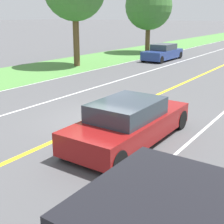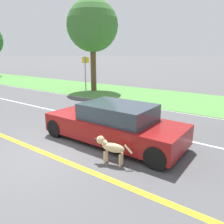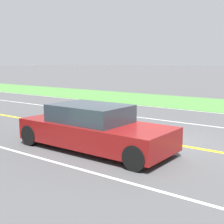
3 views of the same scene
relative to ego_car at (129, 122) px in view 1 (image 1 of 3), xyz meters
The scene contains 8 objects.
ground_plane 2.33m from the ego_car, 149.89° to the left, with size 400.00×400.00×0.00m, color #4C4C4F.
centre_divider_line 2.33m from the ego_car, 149.89° to the left, with size 0.18×160.00×0.01m, color yellow.
lane_dash_same_dir 2.02m from the ego_car, 35.85° to the left, with size 0.10×160.00×0.01m, color white.
lane_dash_oncoming 5.59m from the ego_car, 168.31° to the left, with size 0.10×160.00×0.01m, color white.
ego_car is the anchor object (origin of this frame).
dog 1.49m from the ego_car, 148.81° to the right, with size 0.37×1.13×0.76m.
oncoming_car 18.59m from the ego_car, 112.56° to the left, with size 1.82×4.63×1.36m.
roadside_tree_left_far 24.18m from the ego_car, 117.02° to the left, with size 4.65×4.65×6.91m.
Camera 1 is at (6.56, -8.77, 3.74)m, focal length 50.00 mm.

